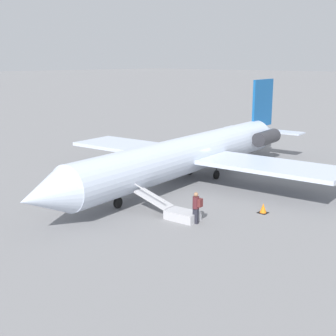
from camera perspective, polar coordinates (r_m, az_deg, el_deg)
ground_plane at (r=33.46m, az=2.23°, el=-1.82°), size 600.00×600.00×0.00m
airplane_main at (r=33.74m, az=3.15°, el=1.89°), size 28.55×21.57×6.89m
boarding_stairs at (r=26.02m, az=1.01°, el=-5.37°), size 1.48×4.11×1.71m
passenger at (r=25.06m, az=3.49°, el=-4.61°), size 0.36×0.55×1.74m
traffic_cone_near_stairs at (r=27.47m, az=11.52°, el=-4.86°), size 0.53×0.53×0.58m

